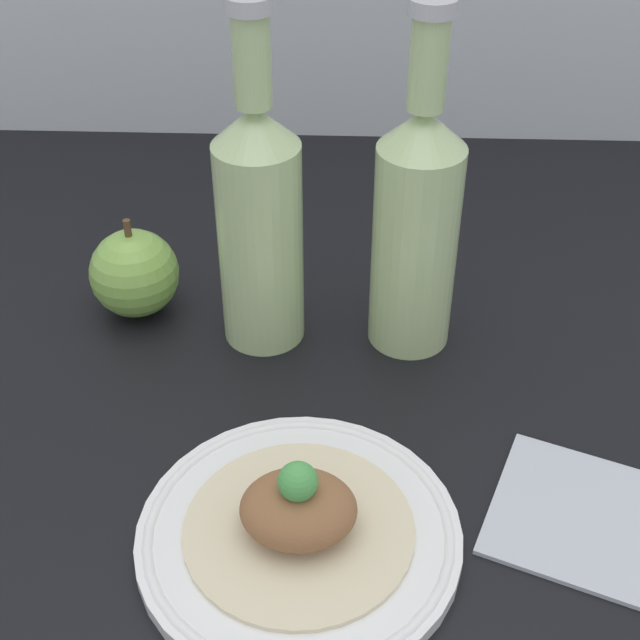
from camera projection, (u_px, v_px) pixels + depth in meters
The scene contains 7 objects.
ground_plane at pixel (333, 441), 73.44cm from camera, with size 180.00×110.00×4.00cm, color black.
plate at pixel (299, 535), 62.35cm from camera, with size 22.85×22.85×1.44cm.
plated_food at pixel (299, 514), 60.96cm from camera, with size 16.21×16.21×6.46cm.
cider_bottle_left at pixel (259, 219), 74.34cm from camera, with size 7.28×7.28×30.50cm.
cider_bottle_right at pixel (416, 222), 73.95cm from camera, with size 7.28×7.28×30.50cm.
apple at pixel (134, 273), 81.87cm from camera, with size 8.22×8.22×9.80cm.
napkin at pixel (581, 515), 64.24cm from camera, with size 16.22×16.18×0.80cm.
Camera 1 is at (0.88, -51.91, 50.90)cm, focal length 50.00 mm.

